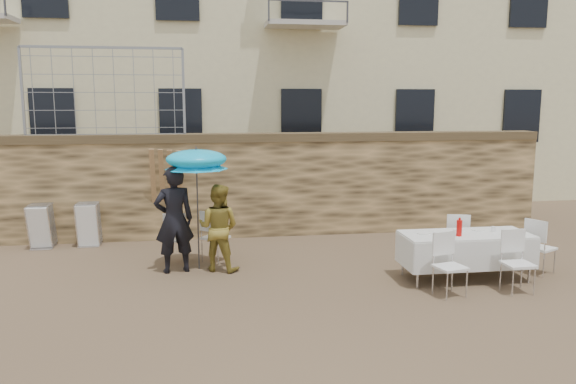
{
  "coord_description": "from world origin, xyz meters",
  "views": [
    {
      "loc": [
        -0.96,
        -7.1,
        2.93
      ],
      "look_at": [
        0.4,
        2.2,
        1.4
      ],
      "focal_mm": 35.0,
      "sensor_mm": 36.0,
      "label": 1
    }
  ],
  "objects": [
    {
      "name": "ground",
      "position": [
        0.0,
        0.0,
        0.0
      ],
      "size": [
        80.0,
        80.0,
        0.0
      ],
      "primitive_type": "plane",
      "color": "brown",
      "rests_on": "ground"
    },
    {
      "name": "stone_wall",
      "position": [
        0.0,
        5.0,
        1.1
      ],
      "size": [
        13.0,
        0.5,
        2.2
      ],
      "primitive_type": "cube",
      "color": "olive",
      "rests_on": "ground"
    },
    {
      "name": "chain_link_fence",
      "position": [
        -3.0,
        5.0,
        3.1
      ],
      "size": [
        3.2,
        0.06,
        1.8
      ],
      "primitive_type": null,
      "color": "gray",
      "rests_on": "stone_wall"
    },
    {
      "name": "man_suit",
      "position": [
        -1.53,
        2.47,
        0.92
      ],
      "size": [
        0.76,
        0.59,
        1.85
      ],
      "primitive_type": "imported",
      "rotation": [
        0.0,
        0.0,
        3.38
      ],
      "color": "black",
      "rests_on": "ground"
    },
    {
      "name": "woman_dress",
      "position": [
        -0.78,
        2.47,
        0.76
      ],
      "size": [
        0.91,
        0.82,
        1.52
      ],
      "primitive_type": "imported",
      "rotation": [
        0.0,
        0.0,
        2.73
      ],
      "color": "gold",
      "rests_on": "ground"
    },
    {
      "name": "umbrella",
      "position": [
        -1.13,
        2.57,
        1.88
      ],
      "size": [
        1.08,
        1.08,
        1.99
      ],
      "color": "#3F3F44",
      "rests_on": "ground"
    },
    {
      "name": "couple_chair_left",
      "position": [
        -1.53,
        3.02,
        0.48
      ],
      "size": [
        0.53,
        0.53,
        0.96
      ],
      "primitive_type": null,
      "rotation": [
        0.0,
        0.0,
        3.02
      ],
      "color": "white",
      "rests_on": "ground"
    },
    {
      "name": "couple_chair_right",
      "position": [
        -0.83,
        3.02,
        0.48
      ],
      "size": [
        0.67,
        0.67,
        0.96
      ],
      "primitive_type": null,
      "rotation": [
        0.0,
        0.0,
        2.48
      ],
      "color": "white",
      "rests_on": "ground"
    },
    {
      "name": "banquet_table",
      "position": [
        3.25,
        1.37,
        0.73
      ],
      "size": [
        2.1,
        0.85,
        0.78
      ],
      "color": "silver",
      "rests_on": "ground"
    },
    {
      "name": "soda_bottle",
      "position": [
        3.05,
        1.22,
        0.91
      ],
      "size": [
        0.09,
        0.09,
        0.26
      ],
      "primitive_type": "cylinder",
      "color": "red",
      "rests_on": "banquet_table"
    },
    {
      "name": "table_chair_front_left",
      "position": [
        2.65,
        0.62,
        0.48
      ],
      "size": [
        0.58,
        0.58,
        0.96
      ],
      "primitive_type": null,
      "rotation": [
        0.0,
        0.0,
        0.24
      ],
      "color": "white",
      "rests_on": "ground"
    },
    {
      "name": "table_chair_front_right",
      "position": [
        3.75,
        0.62,
        0.48
      ],
      "size": [
        0.49,
        0.49,
        0.96
      ],
      "primitive_type": null,
      "rotation": [
        0.0,
        0.0,
        0.03
      ],
      "color": "white",
      "rests_on": "ground"
    },
    {
      "name": "table_chair_back",
      "position": [
        3.45,
        2.17,
        0.48
      ],
      "size": [
        0.59,
        0.59,
        0.96
      ],
      "primitive_type": null,
      "rotation": [
        0.0,
        0.0,
        2.89
      ],
      "color": "white",
      "rests_on": "ground"
    },
    {
      "name": "table_chair_side",
      "position": [
        4.65,
        1.47,
        0.48
      ],
      "size": [
        0.65,
        0.65,
        0.96
      ],
      "primitive_type": null,
      "rotation": [
        0.0,
        0.0,
        2.05
      ],
      "color": "white",
      "rests_on": "ground"
    },
    {
      "name": "chair_stack_left",
      "position": [
        -4.26,
        4.65,
        0.46
      ],
      "size": [
        0.46,
        0.55,
        0.92
      ],
      "primitive_type": null,
      "color": "white",
      "rests_on": "ground"
    },
    {
      "name": "chair_stack_right",
      "position": [
        -3.36,
        4.65,
        0.46
      ],
      "size": [
        0.46,
        0.47,
        0.92
      ],
      "primitive_type": null,
      "color": "white",
      "rests_on": "ground"
    },
    {
      "name": "wood_planks",
      "position": [
        -1.76,
        4.72,
        1.0
      ],
      "size": [
        0.7,
        0.2,
        2.0
      ],
      "primitive_type": null,
      "color": "#A37749",
      "rests_on": "ground"
    }
  ]
}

